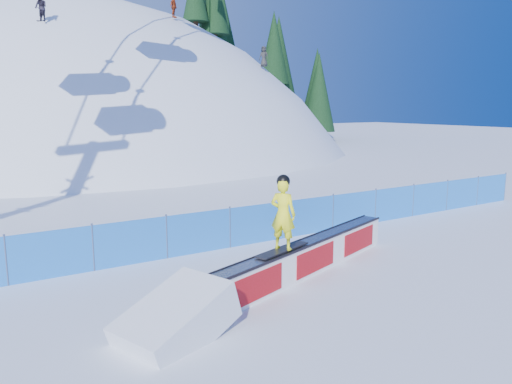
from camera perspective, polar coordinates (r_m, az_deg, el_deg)
ground at (r=13.56m, az=18.08°, el=-8.67°), size 160.00×160.00×0.00m
snow_hill at (r=55.72m, az=-19.69°, el=-14.16°), size 64.00×64.00×64.00m
treeline at (r=59.36m, az=0.48°, el=15.49°), size 19.19×10.90×19.89m
safety_fence at (r=16.50m, az=6.14°, el=-2.75°), size 22.05×0.05×1.30m
rail_box at (r=12.74m, az=5.97°, el=-7.42°), size 6.92×2.83×0.86m
snow_ramp at (r=9.69m, az=-9.10°, el=-15.96°), size 2.51×2.00×1.36m
snowboarder at (r=11.51m, az=3.10°, el=-2.48°), size 1.72×0.86×1.79m
distant_skiers at (r=40.95m, az=-13.78°, el=19.66°), size 18.20×10.51×7.59m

